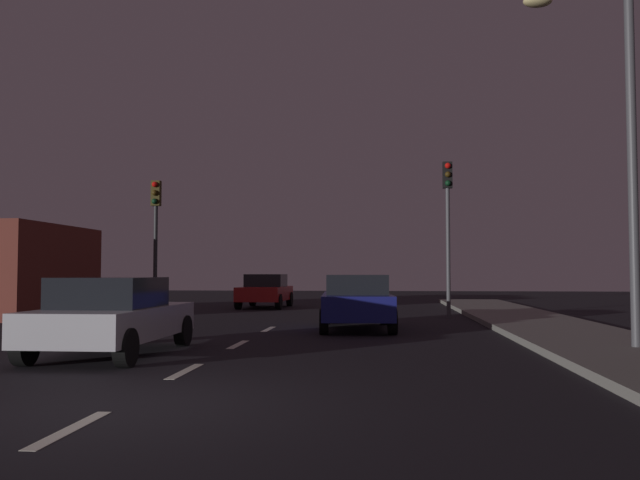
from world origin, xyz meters
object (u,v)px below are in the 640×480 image
Objects in this scene: car_adjacent_lane at (113,315)px; street_lamp_right at (614,130)px; car_stopped_ahead at (356,301)px; traffic_signal_left at (156,221)px; traffic_signal_right at (448,209)px; car_oncoming_far at (265,291)px.

car_adjacent_lane is 0.60× the size of street_lamp_right.
car_stopped_ahead is at bearing 135.33° from street_lamp_right.
street_lamp_right reaches higher than car_adjacent_lane.
traffic_signal_left is at bearing 141.64° from street_lamp_right.
traffic_signal_right is 1.22× the size of car_stopped_ahead.
traffic_signal_right reaches higher than car_stopped_ahead.
car_stopped_ahead is 0.62× the size of street_lamp_right.
traffic_signal_right is at bearing 102.31° from street_lamp_right.
traffic_signal_right is 9.75m from car_oncoming_far.
car_stopped_ahead is 1.04× the size of car_adjacent_lane.
car_oncoming_far is at bearing 121.34° from street_lamp_right.
car_adjacent_lane is (-7.26, -10.82, -2.97)m from traffic_signal_right.
street_lamp_right reaches higher than car_oncoming_far.
street_lamp_right is at bearing -38.36° from traffic_signal_left.
car_oncoming_far is at bearing 62.69° from traffic_signal_left.
street_lamp_right is (9.47, -15.55, 3.51)m from car_oncoming_far.
traffic_signal_right is (10.28, 0.00, 0.33)m from traffic_signal_left.
street_lamp_right reaches higher than traffic_signal_left.
street_lamp_right is (9.41, 0.99, 3.51)m from car_adjacent_lane.
car_stopped_ahead reaches higher than car_adjacent_lane.
car_adjacent_lane is at bearing -174.02° from street_lamp_right.
traffic_signal_right reaches higher than traffic_signal_left.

